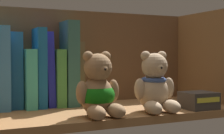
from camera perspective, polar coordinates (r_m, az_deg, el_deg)
shelf_board at (r=90.16cm, az=-1.26°, el=-7.83°), size 68.51×28.98×2.00cm
shelf_back_panel at (r=102.85cm, az=-4.61°, el=1.20°), size 70.91×1.20×29.91cm
shelf_side_panel_right at (r=107.71cm, az=16.11°, el=1.16°), size 1.60×31.38×29.91cm
book_2 at (r=94.35cm, az=-18.31°, el=-0.17°), size 2.73×13.77×21.98cm
book_3 at (r=94.80cm, az=-16.34°, el=-0.56°), size 3.22×9.27×20.58cm
book_4 at (r=95.48cm, az=-14.31°, el=-1.89°), size 2.94×14.06×16.04cm
book_5 at (r=95.92cm, az=-12.57°, el=-0.11°), size 2.46×12.59×21.86cm
book_6 at (r=96.51cm, az=-11.08°, el=-0.39°), size 2.68×10.51×20.89cm
book_7 at (r=97.30cm, az=-9.55°, el=-1.78°), size 2.65×12.71×16.05cm
book_8 at (r=98.04cm, az=-7.68°, el=0.62°), size 3.42×13.33×24.11cm
book_9 at (r=99.03cm, az=-6.09°, el=-1.05°), size 1.66×10.15×18.28cm
teddy_bear_larger at (r=78.67cm, az=-2.38°, el=-4.09°), size 11.33×11.94×15.40cm
teddy_bear_smaller at (r=86.00cm, az=7.38°, el=-3.20°), size 11.34×11.54×15.51cm
small_product_box at (r=93.19cm, az=14.61°, el=-5.54°), size 8.59×7.83×4.52cm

